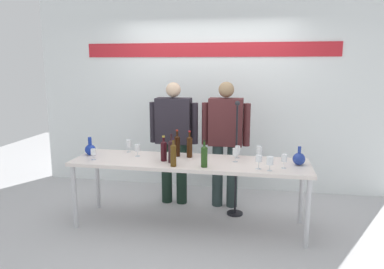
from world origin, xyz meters
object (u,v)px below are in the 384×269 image
decanter_blue_left (90,149)px  wine_bottle_0 (204,156)px  wine_glass_right_0 (259,159)px  presenter_right (226,137)px  wine_glass_left_1 (137,148)px  wine_bottle_5 (189,146)px  wine_glass_left_2 (93,152)px  microphone_stand (236,178)px  display_table (190,165)px  wine_bottle_3 (173,154)px  decanter_blue_right (299,159)px  wine_glass_right_1 (235,152)px  wine_glass_right_4 (259,150)px  wine_glass_left_0 (129,144)px  wine_bottle_1 (171,150)px  wine_glass_right_3 (284,158)px  wine_bottle_2 (177,145)px  presenter_left (174,135)px  wine_glass_right_2 (238,150)px  wine_bottle_4 (164,150)px

decanter_blue_left → wine_bottle_0: (1.42, -0.26, 0.05)m
wine_glass_right_0 → presenter_right: bearing=116.4°
wine_glass_left_1 → wine_bottle_5: bearing=6.5°
wine_glass_right_0 → wine_glass_left_2: bearing=179.1°
microphone_stand → display_table: bearing=-140.2°
presenter_right → wine_bottle_5: bearing=-125.5°
wine_bottle_3 → decanter_blue_right: bearing=12.6°
wine_glass_right_0 → wine_glass_right_1: size_ratio=0.95×
wine_glass_left_1 → wine_glass_right_4: bearing=4.7°
wine_bottle_3 → wine_glass_right_0: size_ratio=2.07×
wine_glass_left_1 → microphone_stand: bearing=16.4°
wine_bottle_5 → wine_glass_left_0: wine_bottle_5 is taller
wine_bottle_1 → wine_glass_left_1: size_ratio=2.26×
wine_glass_right_3 → microphone_stand: microphone_stand is taller
wine_bottle_1 → decanter_blue_left: bearing=171.2°
wine_glass_right_1 → wine_glass_left_0: bearing=170.8°
wine_glass_left_1 → wine_glass_left_2: 0.50m
wine_bottle_2 → wine_bottle_1: bearing=-89.9°
wine_glass_left_1 → presenter_left: bearing=63.0°
wine_glass_right_4 → wine_bottle_1: bearing=-161.6°
wine_bottle_3 → wine_glass_left_2: bearing=174.5°
wine_bottle_1 → wine_glass_right_1: 0.71m
wine_bottle_2 → wine_bottle_5: bearing=-7.9°
presenter_right → wine_glass_right_2: (0.18, -0.45, -0.06)m
wine_bottle_2 → wine_bottle_3: (0.06, -0.43, -0.01)m
wine_bottle_3 → microphone_stand: 1.02m
wine_bottle_4 → wine_glass_left_0: (-0.53, 0.32, -0.02)m
decanter_blue_left → wine_glass_left_2: size_ratio=1.71×
wine_glass_left_0 → wine_glass_right_4: (1.59, -0.06, 0.01)m
wine_glass_right_0 → wine_glass_right_4: wine_glass_right_4 is taller
presenter_right → wine_bottle_3: 1.03m
decanter_blue_right → wine_bottle_3: size_ratio=0.67×
wine_bottle_3 → display_table: bearing=63.7°
wine_bottle_1 → wine_glass_right_4: bearing=18.4°
wine_glass_left_2 → decanter_blue_left: bearing=124.0°
wine_bottle_5 → wine_glass_right_1: (0.54, -0.10, -0.03)m
decanter_blue_left → wine_glass_left_0: decanter_blue_left is taller
presenter_left → wine_glass_right_1: bearing=-36.2°
display_table → presenter_right: size_ratio=1.63×
presenter_right → wine_bottle_0: size_ratio=5.61×
wine_bottle_1 → wine_bottle_3: bearing=-67.5°
presenter_left → wine_glass_right_4: size_ratio=10.27×
wine_bottle_4 → wine_glass_right_3: 1.31m
wine_glass_right_0 → wine_glass_right_1: 0.35m
decanter_blue_right → wine_bottle_3: (-1.32, -0.30, 0.06)m
wine_bottle_3 → wine_bottle_0: bearing=5.8°
presenter_right → microphone_stand: (0.16, -0.25, -0.47)m
wine_glass_right_1 → wine_glass_right_4: wine_glass_right_4 is taller
wine_glass_right_0 → wine_bottle_5: bearing=156.8°
wine_bottle_2 → microphone_stand: size_ratio=0.22×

